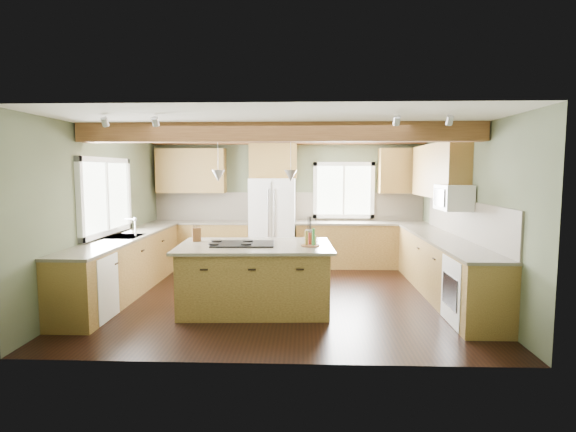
{
  "coord_description": "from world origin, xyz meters",
  "views": [
    {
      "loc": [
        0.36,
        -6.86,
        1.94
      ],
      "look_at": [
        0.08,
        0.3,
        1.23
      ],
      "focal_mm": 28.0,
      "sensor_mm": 36.0,
      "label": 1
    }
  ],
  "objects": [
    {
      "name": "soffit_trim",
      "position": [
        0.0,
        2.4,
        2.54
      ],
      "size": [
        5.55,
        0.2,
        0.1
      ],
      "primitive_type": "cube",
      "color": "#532E17",
      "rests_on": "ceiling"
    },
    {
      "name": "wall_back",
      "position": [
        0.0,
        2.5,
        1.3
      ],
      "size": [
        5.6,
        0.0,
        5.6
      ],
      "primitive_type": "plane",
      "rotation": [
        1.57,
        0.0,
        0.0
      ],
      "color": "#4A5039",
      "rests_on": "ground"
    },
    {
      "name": "upper_cab_back_corner",
      "position": [
        2.3,
        2.33,
        1.95
      ],
      "size": [
        0.9,
        0.35,
        0.9
      ],
      "primitive_type": "cube",
      "color": "brown",
      "rests_on": "wall_back"
    },
    {
      "name": "backsplash_back",
      "position": [
        0.0,
        2.48,
        1.21
      ],
      "size": [
        5.58,
        0.03,
        0.58
      ],
      "primitive_type": "cube",
      "color": "brown",
      "rests_on": "wall_back"
    },
    {
      "name": "oven",
      "position": [
        2.49,
        -1.25,
        0.43
      ],
      "size": [
        0.6,
        0.72,
        0.84
      ],
      "primitive_type": "cube",
      "color": "white",
      "rests_on": "floor"
    },
    {
      "name": "pendant_left",
      "position": [
        -0.84,
        -0.7,
        1.88
      ],
      "size": [
        0.18,
        0.18,
        0.16
      ],
      "primitive_type": "cone",
      "rotation": [
        3.14,
        0.0,
        0.0
      ],
      "color": "#B2B2B7",
      "rests_on": "ceiling"
    },
    {
      "name": "bottle_tray",
      "position": [
        0.43,
        -0.77,
        1.04
      ],
      "size": [
        0.26,
        0.26,
        0.23
      ],
      "primitive_type": null,
      "rotation": [
        0.0,
        0.0,
        -0.03
      ],
      "color": "brown",
      "rests_on": "island_top"
    },
    {
      "name": "island_top",
      "position": [
        -0.34,
        -0.67,
        0.9
      ],
      "size": [
        2.19,
        1.46,
        0.04
      ],
      "primitive_type": "cube",
      "rotation": [
        0.0,
        0.0,
        0.05
      ],
      "color": "#464033",
      "rests_on": "island"
    },
    {
      "name": "base_cab_back_left",
      "position": [
        -1.79,
        2.2,
        0.44
      ],
      "size": [
        2.02,
        0.6,
        0.88
      ],
      "primitive_type": "cube",
      "color": "brown",
      "rests_on": "floor"
    },
    {
      "name": "wall_left",
      "position": [
        -2.8,
        0.0,
        1.3
      ],
      "size": [
        0.0,
        5.0,
        5.0
      ],
      "primitive_type": "plane",
      "rotation": [
        1.57,
        0.0,
        1.57
      ],
      "color": "#4A5039",
      "rests_on": "ground"
    },
    {
      "name": "utensil_crock",
      "position": [
        0.42,
        -0.32,
        1.0
      ],
      "size": [
        0.13,
        0.13,
        0.17
      ],
      "primitive_type": "cylinder",
      "rotation": [
        0.0,
        0.0,
        0.06
      ],
      "color": "#38332D",
      "rests_on": "island_top"
    },
    {
      "name": "floor",
      "position": [
        0.0,
        0.0,
        0.0
      ],
      "size": [
        5.6,
        5.6,
        0.0
      ],
      "primitive_type": "plane",
      "color": "black",
      "rests_on": "ground"
    },
    {
      "name": "upper_cab_back_left",
      "position": [
        -1.99,
        2.33,
        1.95
      ],
      "size": [
        1.4,
        0.35,
        0.9
      ],
      "primitive_type": "cube",
      "color": "brown",
      "rests_on": "wall_back"
    },
    {
      "name": "window_back",
      "position": [
        1.15,
        2.48,
        1.55
      ],
      "size": [
        1.1,
        0.04,
        1.0
      ],
      "primitive_type": "cube",
      "color": "white",
      "rests_on": "wall_back"
    },
    {
      "name": "faucet",
      "position": [
        -2.32,
        0.05,
        1.05
      ],
      "size": [
        0.02,
        0.02,
        0.28
      ],
      "primitive_type": "cylinder",
      "color": "#B2B2B7",
      "rests_on": "sink"
    },
    {
      "name": "counter_back_left",
      "position": [
        -1.79,
        2.2,
        0.9
      ],
      "size": [
        2.06,
        0.64,
        0.04
      ],
      "primitive_type": "cube",
      "color": "#464033",
      "rests_on": "base_cab_back_left"
    },
    {
      "name": "sink",
      "position": [
        -2.5,
        0.05,
        0.91
      ],
      "size": [
        0.5,
        0.65,
        0.03
      ],
      "primitive_type": "cube",
      "color": "#262628",
      "rests_on": "counter_left"
    },
    {
      "name": "counter_right",
      "position": [
        2.5,
        0.05,
        0.9
      ],
      "size": [
        0.64,
        3.74,
        0.04
      ],
      "primitive_type": "cube",
      "color": "#464033",
      "rests_on": "base_cab_right"
    },
    {
      "name": "base_cab_left",
      "position": [
        -2.5,
        0.05,
        0.44
      ],
      "size": [
        0.6,
        3.7,
        0.88
      ],
      "primitive_type": "cube",
      "color": "brown",
      "rests_on": "floor"
    },
    {
      "name": "wall_right",
      "position": [
        2.8,
        0.0,
        1.3
      ],
      "size": [
        0.0,
        5.0,
        5.0
      ],
      "primitive_type": "plane",
      "rotation": [
        1.57,
        0.0,
        -1.57
      ],
      "color": "#4A5039",
      "rests_on": "ground"
    },
    {
      "name": "upper_cab_over_fridge",
      "position": [
        -0.3,
        2.33,
        2.15
      ],
      "size": [
        0.96,
        0.35,
        0.7
      ],
      "primitive_type": "cube",
      "color": "brown",
      "rests_on": "wall_back"
    },
    {
      "name": "cooktop",
      "position": [
        -0.51,
        -0.68,
        0.93
      ],
      "size": [
        0.89,
        0.62,
        0.02
      ],
      "primitive_type": "cube",
      "rotation": [
        0.0,
        0.0,
        0.05
      ],
      "color": "black",
      "rests_on": "island_top"
    },
    {
      "name": "base_cab_right",
      "position": [
        2.5,
        0.05,
        0.44
      ],
      "size": [
        0.6,
        3.7,
        0.88
      ],
      "primitive_type": "cube",
      "color": "brown",
      "rests_on": "floor"
    },
    {
      "name": "upper_cab_right",
      "position": [
        2.62,
        0.9,
        1.95
      ],
      "size": [
        0.35,
        2.2,
        0.9
      ],
      "primitive_type": "cube",
      "color": "brown",
      "rests_on": "wall_right"
    },
    {
      "name": "ceiling",
      "position": [
        0.0,
        0.0,
        2.6
      ],
      "size": [
        5.6,
        5.6,
        0.0
      ],
      "primitive_type": "plane",
      "rotation": [
        3.14,
        0.0,
        0.0
      ],
      "color": "silver",
      "rests_on": "wall_back"
    },
    {
      "name": "counter_back_right",
      "position": [
        1.49,
        2.2,
        0.9
      ],
      "size": [
        2.66,
        0.64,
        0.04
      ],
      "primitive_type": "cube",
      "color": "#464033",
      "rests_on": "base_cab_back_right"
    },
    {
      "name": "refrigerator",
      "position": [
        -0.3,
        2.12,
        0.9
      ],
      "size": [
        0.9,
        0.74,
        1.8
      ],
      "primitive_type": "cube",
      "color": "white",
      "rests_on": "floor"
    },
    {
      "name": "pendant_right",
      "position": [
        0.15,
        -0.65,
        1.88
      ],
      "size": [
        0.18,
        0.18,
        0.16
      ],
      "primitive_type": "cone",
      "rotation": [
        3.14,
        0.0,
        0.0
      ],
      "color": "#B2B2B7",
      "rests_on": "ceiling"
    },
    {
      "name": "knife_block",
      "position": [
        -1.23,
        -0.42,
        1.02
      ],
      "size": [
        0.14,
        0.12,
        0.2
      ],
      "primitive_type": "cube",
      "rotation": [
        0.0,
        0.0,
        0.31
      ],
      "color": "brown",
      "rests_on": "island_top"
    },
    {
      "name": "ceiling_beam",
      "position": [
        0.0,
        -0.67,
        2.47
      ],
      "size": [
        5.55,
        0.26,
        0.26
      ],
      "primitive_type": "cube",
      "color": "#532E17",
      "rests_on": "ceiling"
    },
    {
      "name": "dishwasher",
      "position": [
        -2.49,
        -1.25,
        0.43
      ],
      "size": [
        0.6,
        0.6,
        0.84
      ],
      "primitive_type": "cube",
      "color": "white",
      "rests_on": "floor"
    },
    {
      "name": "window_left",
      "position": [
        -2.78,
        0.05,
        1.55
      ],
      "size": [
        0.04,
        1.6,
        1.05
      ],
      "primitive_type": "cube",
      "color": "white",
      "rests_on": "wall_left"
    },
    {
      "name": "island",
      "position": [
        -0.34,
        -0.67,
        0.44
      ],
      "size": [
        2.05,
        1.32,
        0.88
      ],
      "primitive_type": "cube",
      "rotation": [
        0.0,
        0.0,
        0.05
      ],
      "color": "brown",
      "rests_on": "floor"
    },
    {
      "name": "counter_left",
      "position": [
        -2.5,
        0.05,
        0.9
      ],
      "size": [
        0.64,
        3.74,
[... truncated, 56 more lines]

